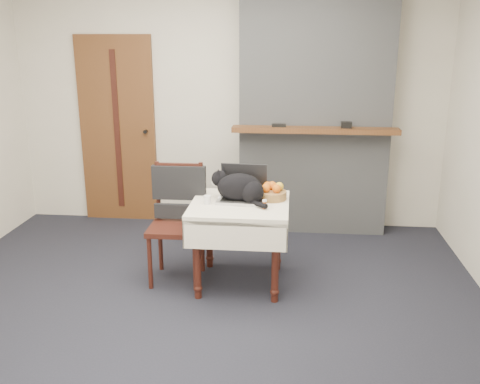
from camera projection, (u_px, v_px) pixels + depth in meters
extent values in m
plane|color=black|center=(197.00, 307.00, 4.06)|extent=(4.50, 4.50, 0.00)
cube|color=beige|center=(228.00, 103.00, 5.60)|extent=(4.50, 0.02, 2.60)
cube|color=brown|center=(118.00, 130.00, 5.78)|extent=(0.82, 0.05, 2.00)
cube|color=#36150E|center=(117.00, 131.00, 5.75)|extent=(0.06, 0.01, 1.70)
cylinder|color=black|center=(146.00, 132.00, 5.70)|extent=(0.04, 0.06, 0.04)
cube|color=gray|center=(315.00, 106.00, 5.37)|extent=(1.50, 0.30, 2.60)
cube|color=brown|center=(315.00, 130.00, 5.20)|extent=(1.62, 0.18, 0.05)
cube|color=black|center=(279.00, 125.00, 5.22)|extent=(0.14, 0.04, 0.03)
cube|color=black|center=(346.00, 125.00, 5.16)|extent=(0.10, 0.07, 0.06)
cylinder|color=#36150E|center=(197.00, 260.00, 4.12)|extent=(0.06, 0.06, 0.64)
sphere|color=#36150E|center=(198.00, 288.00, 4.19)|extent=(0.07, 0.07, 0.07)
cylinder|color=#36150E|center=(275.00, 263.00, 4.06)|extent=(0.06, 0.06, 0.64)
sphere|color=#36150E|center=(275.00, 292.00, 4.13)|extent=(0.07, 0.07, 0.07)
cylinder|color=#36150E|center=(209.00, 233.00, 4.69)|extent=(0.06, 0.06, 0.64)
sphere|color=#36150E|center=(210.00, 258.00, 4.76)|extent=(0.07, 0.07, 0.07)
cylinder|color=#36150E|center=(278.00, 235.00, 4.63)|extent=(0.06, 0.06, 0.64)
sphere|color=#36150E|center=(277.00, 261.00, 4.70)|extent=(0.07, 0.07, 0.07)
cube|color=white|center=(240.00, 206.00, 4.28)|extent=(0.78, 0.78, 0.06)
cube|color=white|center=(235.00, 236.00, 3.94)|extent=(0.78, 0.01, 0.22)
cube|color=white|center=(244.00, 205.00, 4.68)|extent=(0.78, 0.01, 0.22)
cube|color=white|center=(193.00, 218.00, 4.35)|extent=(0.01, 0.78, 0.22)
cube|color=white|center=(288.00, 221.00, 4.27)|extent=(0.01, 0.78, 0.22)
cube|color=#B7B7BC|center=(241.00, 200.00, 4.30)|extent=(0.39, 0.28, 0.02)
cube|color=black|center=(241.00, 199.00, 4.29)|extent=(0.32, 0.20, 0.00)
cube|color=black|center=(244.00, 178.00, 4.41)|extent=(0.38, 0.09, 0.26)
cube|color=#AAD7F8|center=(244.00, 178.00, 4.40)|extent=(0.35, 0.08, 0.23)
ellipsoid|color=black|center=(240.00, 188.00, 4.27)|extent=(0.41, 0.32, 0.23)
ellipsoid|color=black|center=(252.00, 192.00, 4.23)|extent=(0.25, 0.26, 0.19)
sphere|color=black|center=(220.00, 178.00, 4.33)|extent=(0.17, 0.17, 0.13)
ellipsoid|color=white|center=(215.00, 182.00, 4.36)|extent=(0.08, 0.08, 0.06)
ellipsoid|color=white|center=(223.00, 191.00, 4.34)|extent=(0.08, 0.09, 0.09)
cone|color=black|center=(218.00, 172.00, 4.27)|extent=(0.06, 0.06, 0.06)
cone|color=black|center=(223.00, 170.00, 4.34)|extent=(0.06, 0.06, 0.06)
cylinder|color=black|center=(257.00, 204.00, 4.15)|extent=(0.18, 0.16, 0.04)
sphere|color=white|center=(220.00, 198.00, 4.32)|extent=(0.04, 0.04, 0.04)
sphere|color=white|center=(225.00, 195.00, 4.40)|extent=(0.04, 0.04, 0.04)
cylinder|color=silver|center=(207.00, 200.00, 4.23)|extent=(0.06, 0.06, 0.07)
cylinder|color=#A84914|center=(265.00, 205.00, 4.12)|extent=(0.03, 0.03, 0.06)
cylinder|color=silver|center=(265.00, 201.00, 4.11)|extent=(0.03, 0.03, 0.01)
cylinder|color=#99643D|center=(272.00, 195.00, 4.35)|extent=(0.24, 0.24, 0.07)
sphere|color=orange|center=(266.00, 188.00, 4.31)|extent=(0.07, 0.07, 0.07)
sphere|color=orange|center=(277.00, 189.00, 4.30)|extent=(0.07, 0.07, 0.07)
sphere|color=orange|center=(272.00, 186.00, 4.38)|extent=(0.07, 0.07, 0.07)
sphere|color=yellow|center=(279.00, 186.00, 4.36)|extent=(0.07, 0.07, 0.07)
sphere|color=orange|center=(268.00, 186.00, 4.38)|extent=(0.07, 0.07, 0.07)
cube|color=black|center=(261.00, 200.00, 4.32)|extent=(0.15, 0.02, 0.01)
cube|color=#36150E|center=(176.00, 228.00, 4.40)|extent=(0.44, 0.44, 0.04)
cylinder|color=#36150E|center=(150.00, 262.00, 4.30)|extent=(0.04, 0.04, 0.46)
cylinder|color=#36150E|center=(195.00, 264.00, 4.27)|extent=(0.04, 0.04, 0.46)
cylinder|color=#36150E|center=(160.00, 245.00, 4.66)|extent=(0.04, 0.04, 0.46)
cylinder|color=#36150E|center=(202.00, 246.00, 4.63)|extent=(0.04, 0.04, 0.46)
cylinder|color=#36150E|center=(158.00, 191.00, 4.52)|extent=(0.04, 0.04, 0.51)
cylinder|color=#36150E|center=(201.00, 192.00, 4.49)|extent=(0.04, 0.04, 0.51)
cube|color=#36150E|center=(179.00, 180.00, 4.48)|extent=(0.37, 0.03, 0.29)
cube|color=black|center=(179.00, 183.00, 4.47)|extent=(0.45, 0.07, 0.29)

